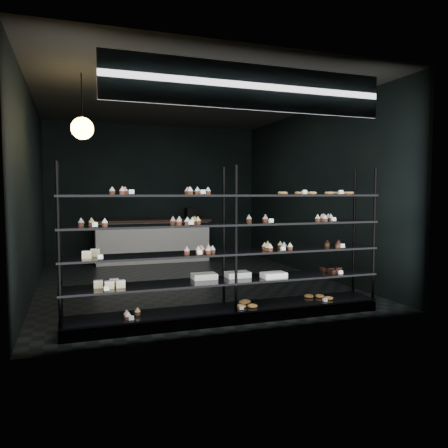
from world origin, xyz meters
name	(u,v)px	position (x,y,z in m)	size (l,w,h in m)	color
room	(186,192)	(0.00, 0.00, 1.60)	(5.01, 6.01, 3.20)	black
display_shelf	(228,270)	(-0.11, -2.45, 0.63)	(4.00, 0.50, 1.91)	black
signage	(251,87)	(0.00, -2.93, 2.75)	(3.30, 0.05, 0.50)	#0C0D40
pendant_lamp	(82,128)	(-1.75, -1.23, 2.45)	(0.30, 0.30, 0.88)	black
service_counter	(153,240)	(-0.16, 2.50, 0.50)	(2.65, 0.65, 1.23)	silver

